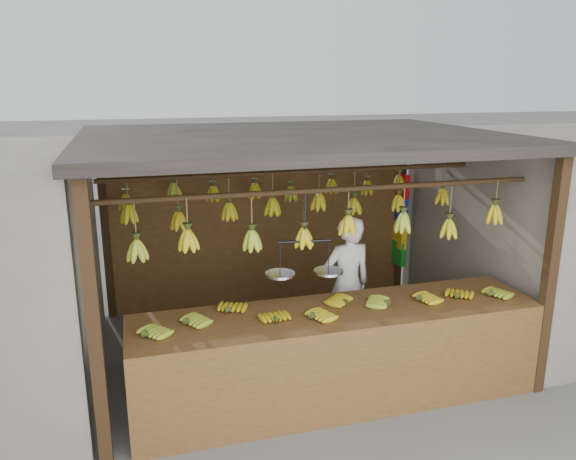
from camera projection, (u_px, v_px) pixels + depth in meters
name	position (u px, v px, depth m)	size (l,w,h in m)	color
ground	(295.00, 347.00, 6.35)	(80.00, 80.00, 0.00)	#5B5B57
stall	(287.00, 170.00, 6.14)	(4.30, 3.30, 2.40)	black
neighbor_right	(571.00, 227.00, 7.00)	(3.00, 3.00, 2.30)	slate
counter	(343.00, 335.00, 5.03)	(3.78, 0.86, 0.96)	brown
hanging_bananas	(296.00, 208.00, 5.93)	(3.60, 2.23, 0.39)	#92A523
balance_scale	(304.00, 268.00, 5.03)	(0.70, 0.31, 0.76)	black
vendor	(347.00, 285.00, 6.10)	(0.56, 0.37, 1.54)	white
bag_bundles	(400.00, 221.00, 7.85)	(0.08, 0.26, 1.30)	red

